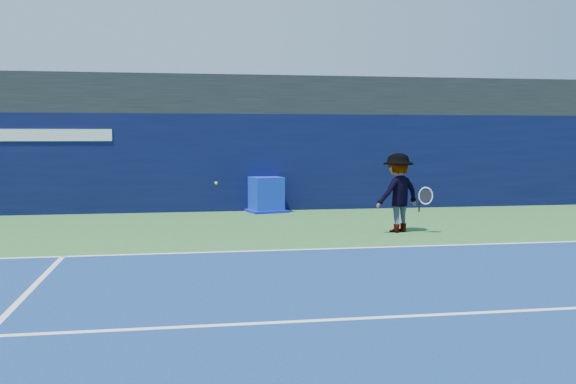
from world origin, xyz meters
The scene contains 8 objects.
ground centered at (0.00, 0.00, 0.00)m, with size 80.00×80.00×0.00m, color #30672E.
baseline centered at (0.00, 3.00, 0.01)m, with size 24.00×0.10×0.01m, color white.
service_line centered at (0.00, -2.00, 0.01)m, with size 24.00×0.10×0.01m, color white.
stadium_band centered at (0.00, 11.50, 3.60)m, with size 36.00×3.00×1.20m, color black.
back_wall_assembly centered at (0.00, 10.50, 1.50)m, with size 36.00×1.03×3.00m.
equipment_cart centered at (-0.18, 9.73, 0.49)m, with size 1.36×1.36×1.07m.
tennis_player centered at (2.43, 5.07, 0.95)m, with size 1.47×1.14×1.91m.
tennis_ball centered at (-1.98, 4.38, 1.29)m, with size 0.06×0.06×0.06m.
Camera 1 is at (-2.72, -9.71, 2.32)m, focal length 40.00 mm.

